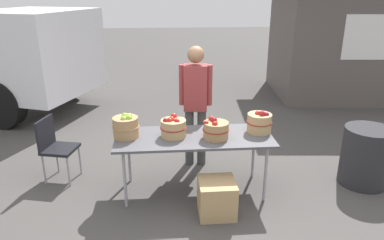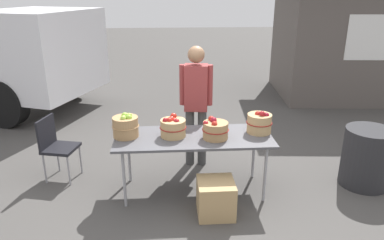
{
  "view_description": "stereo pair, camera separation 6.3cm",
  "coord_description": "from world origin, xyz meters",
  "px_view_note": "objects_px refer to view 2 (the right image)",
  "views": [
    {
      "loc": [
        -0.35,
        -4.04,
        2.45
      ],
      "look_at": [
        0.0,
        0.3,
        0.85
      ],
      "focal_mm": 33.87,
      "sensor_mm": 36.0,
      "label": 1
    },
    {
      "loc": [
        -0.29,
        -4.04,
        2.45
      ],
      "look_at": [
        0.0,
        0.3,
        0.85
      ],
      "focal_mm": 33.87,
      "sensor_mm": 36.0,
      "label": 2
    }
  ],
  "objects_px": {
    "apple_basket_red_0": "(173,127)",
    "apple_basket_red_2": "(259,123)",
    "apple_basket_green_0": "(126,126)",
    "vendor_adult": "(196,98)",
    "folding_chair": "(55,143)",
    "produce_crate": "(216,198)",
    "apple_basket_red_1": "(215,130)",
    "trash_barrel": "(367,157)",
    "market_table": "(194,140)"
  },
  "relations": [
    {
      "from": "apple_basket_red_0",
      "to": "apple_basket_red_2",
      "type": "bearing_deg",
      "value": 2.9
    },
    {
      "from": "apple_basket_green_0",
      "to": "vendor_adult",
      "type": "height_order",
      "value": "vendor_adult"
    },
    {
      "from": "folding_chair",
      "to": "produce_crate",
      "type": "distance_m",
      "value": 2.27
    },
    {
      "from": "apple_basket_red_0",
      "to": "apple_basket_red_1",
      "type": "height_order",
      "value": "apple_basket_red_0"
    },
    {
      "from": "apple_basket_red_0",
      "to": "apple_basket_red_2",
      "type": "distance_m",
      "value": 1.07
    },
    {
      "from": "trash_barrel",
      "to": "produce_crate",
      "type": "relative_size",
      "value": 1.88
    },
    {
      "from": "folding_chair",
      "to": "trash_barrel",
      "type": "distance_m",
      "value": 4.07
    },
    {
      "from": "apple_basket_green_0",
      "to": "produce_crate",
      "type": "bearing_deg",
      "value": -29.04
    },
    {
      "from": "market_table",
      "to": "vendor_adult",
      "type": "distance_m",
      "value": 0.81
    },
    {
      "from": "market_table",
      "to": "apple_basket_red_2",
      "type": "distance_m",
      "value": 0.84
    },
    {
      "from": "market_table",
      "to": "apple_basket_green_0",
      "type": "distance_m",
      "value": 0.84
    },
    {
      "from": "market_table",
      "to": "apple_basket_red_2",
      "type": "height_order",
      "value": "apple_basket_red_2"
    },
    {
      "from": "market_table",
      "to": "trash_barrel",
      "type": "relative_size",
      "value": 2.46
    },
    {
      "from": "folding_chair",
      "to": "produce_crate",
      "type": "height_order",
      "value": "folding_chair"
    },
    {
      "from": "vendor_adult",
      "to": "apple_basket_red_2",
      "type": "bearing_deg",
      "value": 144.77
    },
    {
      "from": "apple_basket_red_1",
      "to": "folding_chair",
      "type": "relative_size",
      "value": 0.37
    },
    {
      "from": "market_table",
      "to": "trash_barrel",
      "type": "xyz_separation_m",
      "value": [
        2.24,
        0.01,
        -0.32
      ]
    },
    {
      "from": "apple_basket_green_0",
      "to": "apple_basket_red_0",
      "type": "height_order",
      "value": "apple_basket_green_0"
    },
    {
      "from": "apple_basket_green_0",
      "to": "produce_crate",
      "type": "distance_m",
      "value": 1.36
    },
    {
      "from": "apple_basket_red_1",
      "to": "trash_barrel",
      "type": "distance_m",
      "value": 2.05
    },
    {
      "from": "apple_basket_red_1",
      "to": "apple_basket_red_2",
      "type": "distance_m",
      "value": 0.59
    },
    {
      "from": "trash_barrel",
      "to": "apple_basket_green_0",
      "type": "bearing_deg",
      "value": 179.32
    },
    {
      "from": "apple_basket_red_1",
      "to": "trash_barrel",
      "type": "bearing_deg",
      "value": 2.45
    },
    {
      "from": "apple_basket_green_0",
      "to": "trash_barrel",
      "type": "bearing_deg",
      "value": -0.68
    },
    {
      "from": "apple_basket_red_2",
      "to": "produce_crate",
      "type": "bearing_deg",
      "value": -135.32
    },
    {
      "from": "vendor_adult",
      "to": "apple_basket_red_1",
      "type": "bearing_deg",
      "value": 108.56
    },
    {
      "from": "apple_basket_red_0",
      "to": "produce_crate",
      "type": "relative_size",
      "value": 0.78
    },
    {
      "from": "apple_basket_green_0",
      "to": "vendor_adult",
      "type": "relative_size",
      "value": 0.19
    },
    {
      "from": "apple_basket_green_0",
      "to": "trash_barrel",
      "type": "relative_size",
      "value": 0.42
    },
    {
      "from": "apple_basket_red_2",
      "to": "vendor_adult",
      "type": "xyz_separation_m",
      "value": [
        -0.74,
        0.67,
        0.14
      ]
    },
    {
      "from": "apple_basket_red_1",
      "to": "apple_basket_red_2",
      "type": "height_order",
      "value": "apple_basket_red_2"
    },
    {
      "from": "vendor_adult",
      "to": "folding_chair",
      "type": "xyz_separation_m",
      "value": [
        -1.89,
        -0.29,
        -0.51
      ]
    },
    {
      "from": "apple_basket_red_0",
      "to": "produce_crate",
      "type": "height_order",
      "value": "apple_basket_red_0"
    },
    {
      "from": "market_table",
      "to": "folding_chair",
      "type": "xyz_separation_m",
      "value": [
        -1.8,
        0.46,
        -0.2
      ]
    },
    {
      "from": "folding_chair",
      "to": "apple_basket_red_2",
      "type": "bearing_deg",
      "value": -84.82
    },
    {
      "from": "apple_basket_red_1",
      "to": "produce_crate",
      "type": "relative_size",
      "value": 0.78
    },
    {
      "from": "apple_basket_red_2",
      "to": "apple_basket_red_0",
      "type": "bearing_deg",
      "value": -177.1
    },
    {
      "from": "market_table",
      "to": "apple_basket_green_0",
      "type": "bearing_deg",
      "value": 176.66
    },
    {
      "from": "apple_basket_red_0",
      "to": "vendor_adult",
      "type": "bearing_deg",
      "value": 65.2
    },
    {
      "from": "apple_basket_red_0",
      "to": "apple_basket_green_0",
      "type": "bearing_deg",
      "value": 177.25
    },
    {
      "from": "market_table",
      "to": "vendor_adult",
      "type": "relative_size",
      "value": 1.1
    },
    {
      "from": "trash_barrel",
      "to": "produce_crate",
      "type": "distance_m",
      "value": 2.1
    },
    {
      "from": "market_table",
      "to": "vendor_adult",
      "type": "height_order",
      "value": "vendor_adult"
    },
    {
      "from": "apple_basket_green_0",
      "to": "folding_chair",
      "type": "distance_m",
      "value": 1.14
    },
    {
      "from": "apple_basket_red_1",
      "to": "trash_barrel",
      "type": "relative_size",
      "value": 0.42
    },
    {
      "from": "apple_basket_red_0",
      "to": "trash_barrel",
      "type": "distance_m",
      "value": 2.54
    },
    {
      "from": "apple_basket_red_1",
      "to": "apple_basket_red_2",
      "type": "xyz_separation_m",
      "value": [
        0.57,
        0.15,
        0.02
      ]
    },
    {
      "from": "apple_basket_red_2",
      "to": "trash_barrel",
      "type": "relative_size",
      "value": 0.41
    },
    {
      "from": "apple_basket_red_1",
      "to": "apple_basket_red_2",
      "type": "bearing_deg",
      "value": 14.6
    },
    {
      "from": "apple_basket_red_0",
      "to": "vendor_adult",
      "type": "xyz_separation_m",
      "value": [
        0.33,
        0.72,
        0.15
      ]
    }
  ]
}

